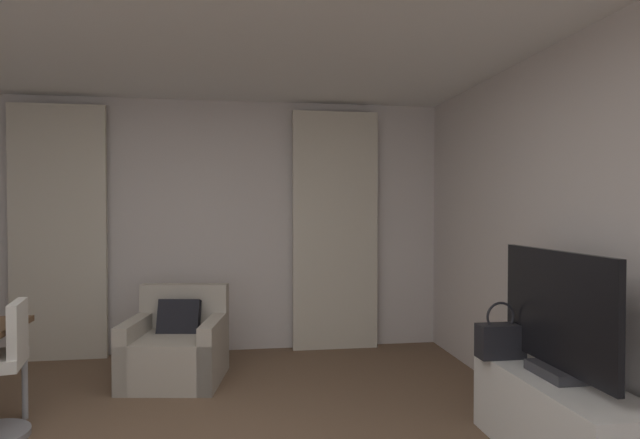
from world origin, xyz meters
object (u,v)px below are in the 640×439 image
object	(u,v)px
tv_flatscreen	(557,317)
armchair	(177,349)
tv_console	(559,422)
handbag_primary	(500,339)

from	to	relation	value
tv_flatscreen	armchair	bearing A→B (deg)	142.28
tv_console	armchair	bearing A→B (deg)	141.80
handbag_primary	tv_console	bearing A→B (deg)	-73.47
armchair	handbag_primary	xyz separation A→B (m)	(2.24, -1.42, 0.35)
armchair	tv_flatscreen	xyz separation A→B (m)	(2.37, -1.83, 0.58)
armchair	tv_flatscreen	bearing A→B (deg)	-37.72
tv_console	tv_flatscreen	distance (m)	0.60
tv_flatscreen	tv_console	bearing A→B (deg)	-90.00
armchair	handbag_primary	size ratio (longest dim) A/B	2.42
armchair	handbag_primary	distance (m)	2.67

